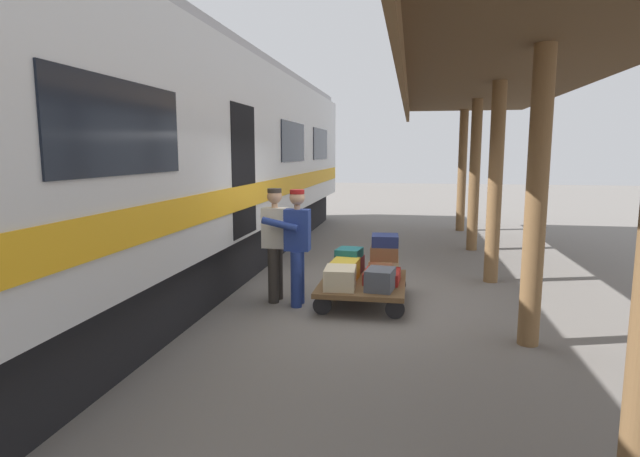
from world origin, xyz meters
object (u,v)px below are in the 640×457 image
(suitcase_navy_fabric, at_px, (385,240))
(suitcase_brown_leather, at_px, (385,252))
(train_car, at_px, (153,163))
(suitcase_tan_vintage, at_px, (384,266))
(suitcase_burgundy_valise, at_px, (348,265))
(suitcase_teal_softside, at_px, (349,253))
(suitcase_cream_canvas, at_px, (340,278))
(porter_by_door, at_px, (276,241))
(suitcase_yellow_case, at_px, (344,270))
(suitcase_slate_roller, at_px, (380,279))
(luggage_cart, at_px, (363,284))
(suitcase_red_plastic, at_px, (382,276))
(porter_in_overalls, at_px, (296,243))

(suitcase_navy_fabric, bearing_deg, suitcase_brown_leather, -78.48)
(train_car, xyz_separation_m, suitcase_tan_vintage, (-3.64, -0.33, -1.60))
(suitcase_burgundy_valise, relative_size, suitcase_teal_softside, 1.49)
(suitcase_brown_leather, bearing_deg, suitcase_burgundy_valise, -3.76)
(suitcase_cream_canvas, xyz_separation_m, porter_by_door, (1.01, -0.33, 0.45))
(porter_by_door, bearing_deg, suitcase_brown_leather, -160.18)
(suitcase_yellow_case, distance_m, suitcase_navy_fabric, 0.82)
(suitcase_slate_roller, relative_size, suitcase_navy_fabric, 1.08)
(luggage_cart, distance_m, porter_by_door, 1.45)
(suitcase_slate_roller, bearing_deg, train_car, -9.54)
(suitcase_red_plastic, bearing_deg, porter_in_overalls, 13.54)
(suitcase_brown_leather, xyz_separation_m, suitcase_navy_fabric, (-0.00, 0.02, 0.19))
(suitcase_teal_softside, distance_m, porter_by_door, 1.23)
(suitcase_yellow_case, height_order, porter_in_overalls, porter_in_overalls)
(suitcase_red_plastic, xyz_separation_m, porter_in_overalls, (1.23, 0.30, 0.51))
(porter_in_overalls, height_order, porter_by_door, same)
(train_car, distance_m, suitcase_burgundy_valise, 3.49)
(suitcase_tan_vintage, xyz_separation_m, suitcase_navy_fabric, (-0.01, 0.05, 0.42))
(suitcase_tan_vintage, bearing_deg, luggage_cart, 59.19)
(suitcase_tan_vintage, bearing_deg, suitcase_navy_fabric, 104.20)
(porter_in_overalls, bearing_deg, suitcase_slate_roller, 172.01)
(porter_in_overalls, bearing_deg, suitcase_tan_vintage, -148.11)
(train_car, bearing_deg, suitcase_teal_softside, -173.31)
(luggage_cart, xyz_separation_m, suitcase_tan_vintage, (-0.28, -0.47, 0.17))
(suitcase_red_plastic, height_order, suitcase_cream_canvas, suitcase_cream_canvas)
(train_car, height_order, suitcase_burgundy_valise, train_car)
(luggage_cart, xyz_separation_m, porter_by_door, (1.29, 0.14, 0.64))
(suitcase_tan_vintage, relative_size, suitcase_teal_softside, 1.46)
(suitcase_cream_canvas, distance_m, suitcase_brown_leather, 1.09)
(suitcase_yellow_case, height_order, suitcase_navy_fabric, suitcase_navy_fabric)
(luggage_cart, bearing_deg, train_car, -2.41)
(suitcase_slate_roller, bearing_deg, suitcase_brown_leather, -90.65)
(suitcase_yellow_case, xyz_separation_m, porter_in_overalls, (0.67, 0.30, 0.45))
(suitcase_brown_leather, bearing_deg, porter_by_door, 19.82)
(luggage_cart, height_order, porter_by_door, porter_by_door)
(suitcase_slate_roller, distance_m, suitcase_yellow_case, 0.73)
(train_car, relative_size, suitcase_burgundy_valise, 30.87)
(suitcase_tan_vintage, relative_size, porter_in_overalls, 0.36)
(train_car, bearing_deg, suitcase_brown_leather, -175.44)
(luggage_cart, distance_m, suitcase_slate_roller, 0.58)
(suitcase_red_plastic, bearing_deg, suitcase_navy_fabric, -91.87)
(suitcase_red_plastic, height_order, porter_in_overalls, porter_in_overalls)
(suitcase_teal_softside, xyz_separation_m, porter_in_overalls, (0.68, 0.80, 0.28))
(luggage_cart, xyz_separation_m, porter_in_overalls, (0.95, 0.30, 0.64))
(suitcase_burgundy_valise, distance_m, suitcase_brown_leather, 0.62)
(suitcase_tan_vintage, bearing_deg, porter_by_door, 21.14)
(suitcase_cream_canvas, distance_m, porter_in_overalls, 0.83)
(suitcase_navy_fabric, bearing_deg, suitcase_cream_canvas, 57.06)
(suitcase_slate_roller, distance_m, suitcase_red_plastic, 0.48)
(suitcase_burgundy_valise, height_order, porter_by_door, porter_by_door)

